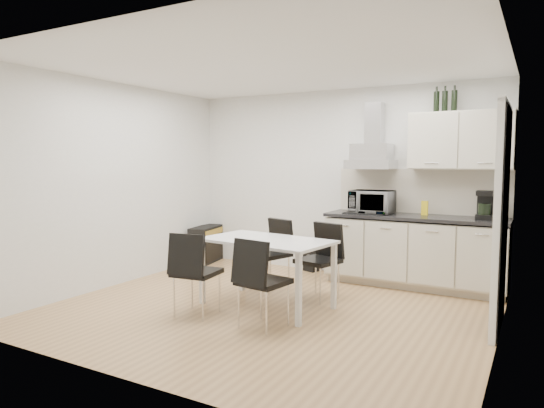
% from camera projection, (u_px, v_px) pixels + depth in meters
% --- Properties ---
extents(ground, '(4.50, 4.50, 0.00)m').
position_uv_depth(ground, '(269.00, 309.00, 5.27)').
color(ground, tan).
rests_on(ground, ground).
extents(wall_back, '(4.50, 0.10, 2.60)m').
position_uv_depth(wall_back, '(338.00, 182.00, 6.89)').
color(wall_back, silver).
rests_on(wall_back, ground).
extents(wall_front, '(4.50, 0.10, 2.60)m').
position_uv_depth(wall_front, '(130.00, 205.00, 3.41)').
color(wall_front, silver).
rests_on(wall_front, ground).
extents(wall_left, '(0.10, 4.00, 2.60)m').
position_uv_depth(wall_left, '(117.00, 185.00, 6.24)').
color(wall_left, silver).
rests_on(wall_left, ground).
extents(wall_right, '(0.10, 4.00, 2.60)m').
position_uv_depth(wall_right, '(502.00, 198.00, 4.06)').
color(wall_right, silver).
rests_on(wall_right, ground).
extents(ceiling, '(4.50, 4.50, 0.00)m').
position_uv_depth(ceiling, '(269.00, 65.00, 5.03)').
color(ceiling, white).
rests_on(ceiling, wall_back).
extents(doorway, '(0.08, 1.04, 2.10)m').
position_uv_depth(doorway, '(501.00, 220.00, 4.58)').
color(doorway, white).
rests_on(doorway, ground).
extents(kitchenette, '(2.22, 0.64, 2.52)m').
position_uv_depth(kitchenette, '(418.00, 222.00, 6.13)').
color(kitchenette, beige).
rests_on(kitchenette, ground).
extents(dining_table, '(1.48, 0.96, 0.75)m').
position_uv_depth(dining_table, '(267.00, 247.00, 5.31)').
color(dining_table, white).
rests_on(dining_table, ground).
extents(chair_far_left, '(0.57, 0.61, 0.88)m').
position_uv_depth(chair_far_left, '(269.00, 255.00, 6.00)').
color(chair_far_left, black).
rests_on(chair_far_left, ground).
extents(chair_far_right, '(0.55, 0.60, 0.88)m').
position_uv_depth(chair_far_right, '(318.00, 262.00, 5.61)').
color(chair_far_right, black).
rests_on(chair_far_right, ground).
extents(chair_near_left, '(0.49, 0.55, 0.88)m').
position_uv_depth(chair_near_left, '(197.00, 273.00, 5.03)').
color(chair_near_left, black).
rests_on(chair_near_left, ground).
extents(chair_near_right, '(0.51, 0.56, 0.88)m').
position_uv_depth(chair_near_right, '(264.00, 283.00, 4.65)').
color(chair_near_right, black).
rests_on(chair_near_right, ground).
extents(guitar_amp, '(0.41, 0.72, 0.57)m').
position_uv_depth(guitar_amp, '(206.00, 244.00, 7.69)').
color(guitar_amp, black).
rests_on(guitar_amp, ground).
extents(floor_speaker, '(0.24, 0.23, 0.33)m').
position_uv_depth(floor_speaker, '(312.00, 260.00, 7.08)').
color(floor_speaker, black).
rests_on(floor_speaker, ground).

